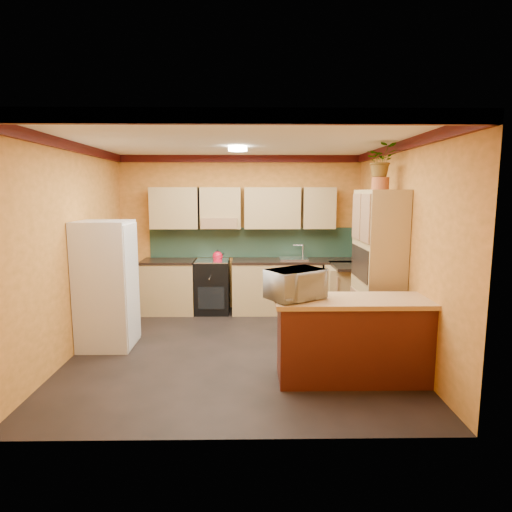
{
  "coord_description": "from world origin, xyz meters",
  "views": [
    {
      "loc": [
        0.16,
        -5.44,
        2.07
      ],
      "look_at": [
        0.25,
        0.45,
        1.19
      ],
      "focal_mm": 30.0,
      "sensor_mm": 36.0,
      "label": 1
    }
  ],
  "objects_px": {
    "base_cabinets_back": "(249,287)",
    "fridge": "(106,285)",
    "stove": "(212,286)",
    "breakfast_bar": "(361,342)",
    "pantry": "(378,270)",
    "microwave": "(295,284)"
  },
  "relations": [
    {
      "from": "base_cabinets_back",
      "to": "fridge",
      "type": "bearing_deg",
      "value": -138.97
    },
    {
      "from": "stove",
      "to": "breakfast_bar",
      "type": "height_order",
      "value": "stove"
    },
    {
      "from": "base_cabinets_back",
      "to": "pantry",
      "type": "bearing_deg",
      "value": -45.45
    },
    {
      "from": "fridge",
      "to": "pantry",
      "type": "relative_size",
      "value": 0.81
    },
    {
      "from": "base_cabinets_back",
      "to": "microwave",
      "type": "xyz_separation_m",
      "value": [
        0.51,
        -2.76,
        0.65
      ]
    },
    {
      "from": "fridge",
      "to": "pantry",
      "type": "xyz_separation_m",
      "value": [
        3.6,
        -0.09,
        0.2
      ]
    },
    {
      "from": "stove",
      "to": "microwave",
      "type": "height_order",
      "value": "microwave"
    },
    {
      "from": "pantry",
      "to": "stove",
      "type": "bearing_deg",
      "value": 143.36
    },
    {
      "from": "breakfast_bar",
      "to": "stove",
      "type": "bearing_deg",
      "value": 124.05
    },
    {
      "from": "stove",
      "to": "microwave",
      "type": "relative_size",
      "value": 1.56
    },
    {
      "from": "stove",
      "to": "breakfast_bar",
      "type": "bearing_deg",
      "value": -55.95
    },
    {
      "from": "base_cabinets_back",
      "to": "breakfast_bar",
      "type": "xyz_separation_m",
      "value": [
        1.24,
        -2.76,
        0.0
      ]
    },
    {
      "from": "pantry",
      "to": "microwave",
      "type": "xyz_separation_m",
      "value": [
        -1.2,
        -1.02,
        0.04
      ]
    },
    {
      "from": "stove",
      "to": "fridge",
      "type": "xyz_separation_m",
      "value": [
        -1.27,
        -1.65,
        0.39
      ]
    },
    {
      "from": "breakfast_bar",
      "to": "microwave",
      "type": "height_order",
      "value": "microwave"
    },
    {
      "from": "breakfast_bar",
      "to": "microwave",
      "type": "bearing_deg",
      "value": 180.0
    },
    {
      "from": "base_cabinets_back",
      "to": "microwave",
      "type": "height_order",
      "value": "microwave"
    },
    {
      "from": "base_cabinets_back",
      "to": "stove",
      "type": "xyz_separation_m",
      "value": [
        -0.62,
        -0.0,
        0.02
      ]
    },
    {
      "from": "stove",
      "to": "fridge",
      "type": "height_order",
      "value": "fridge"
    },
    {
      "from": "base_cabinets_back",
      "to": "microwave",
      "type": "relative_size",
      "value": 6.25
    },
    {
      "from": "pantry",
      "to": "breakfast_bar",
      "type": "height_order",
      "value": "pantry"
    },
    {
      "from": "breakfast_bar",
      "to": "microwave",
      "type": "xyz_separation_m",
      "value": [
        -0.73,
        0.0,
        0.65
      ]
    }
  ]
}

